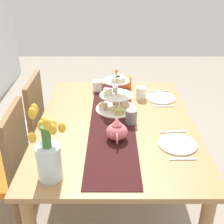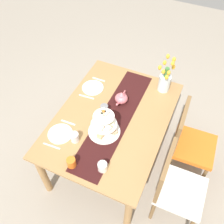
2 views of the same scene
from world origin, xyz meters
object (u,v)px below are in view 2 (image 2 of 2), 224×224
Objects in this scene: teapot at (121,98)px; knife_right at (52,146)px; dinner_plate_left at (93,88)px; mug_grey at (104,109)px; knife_left at (86,97)px; mug_white_text at (75,137)px; cream_jug at (102,167)px; fork_right at (68,123)px; chair_left at (188,140)px; dinner_plate_right at (60,134)px; tulip_vase at (165,80)px; dining_table at (112,123)px; fork_left at (99,79)px; mug_orange at (71,163)px; chair_right at (174,185)px; tiered_cake_stand at (104,125)px.

teapot is 1.40× the size of knife_right.
dinner_plate_left is 2.42× the size of mug_grey.
teapot is at bearing 103.38° from knife_left.
teapot is at bearing 161.78° from mug_white_text.
cream_jug is 0.60m from fork_right.
chair_left reaches higher than dinner_plate_left.
dinner_plate_right is 0.15m from fork_right.
tulip_vase is at bearing 141.91° from mug_grey.
dining_table is 1.60× the size of chair_left.
fork_left is at bearing 180.00° from knife_left.
fork_right is 0.46m from mug_orange.
chair_left is at bearing 121.59° from mug_white_text.
dinner_plate_left is at bearing -148.08° from cream_jug.
chair_right is 0.82m from tiered_cake_stand.
fork_left is at bearing -168.81° from mug_white_text.
mug_grey reaches higher than dinner_plate_left.
dinner_plate_left is at bearing -99.43° from teapot.
mug_orange is (0.23, 0.10, 0.00)m from mug_white_text.
mug_grey is (-0.40, 0.26, 0.05)m from dinner_plate_right.
chair_right is 0.69m from cream_jug.
teapot is at bearing 141.86° from fork_right.
chair_left is 0.66m from tulip_vase.
dining_table is at bearing 76.81° from mug_grey.
mug_white_text and mug_orange have the same top height.
chair_right is at bearing 110.39° from cream_jug.
cream_jug is 0.89× the size of mug_grey.
knife_right is at bearing 0.00° from knife_left.
chair_left is at bearing 179.99° from chair_right.
teapot is 2.51× the size of mug_white_text.
fork_right is 0.29m from knife_right.
chair_right is 1.13m from fork_right.
tiered_cake_stand is (0.18, 0.00, 0.20)m from dining_table.
tulip_vase reaches higher than mug_grey.
dinner_plate_left reaches higher than fork_right.
tiered_cake_stand is 1.28× the size of teapot.
mug_orange is (0.61, -0.10, 0.15)m from dining_table.
tiered_cake_stand is 1.32× the size of dinner_plate_left.
cream_jug is at bearing 88.31° from knife_right.
chair_left is 0.80m from teapot.
cream_jug is 0.50× the size of knife_right.
dining_table is 9.73× the size of fork_left.
mug_grey is at bearing 179.98° from mug_orange.
fork_right is (0.37, 0.00, 0.00)m from knife_left.
fork_right is (0.52, 0.00, -0.00)m from dinner_plate_left.
chair_left is 9.58× the size of mug_grey.
chair_left is at bearing 117.24° from tiered_cake_stand.
chair_right is (0.52, -0.00, 0.00)m from chair_left.
dining_table is at bearing 0.00° from teapot.
dinner_plate_left is 0.15m from knife_left.
fork_left is (-0.74, -1.11, 0.22)m from chair_right.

